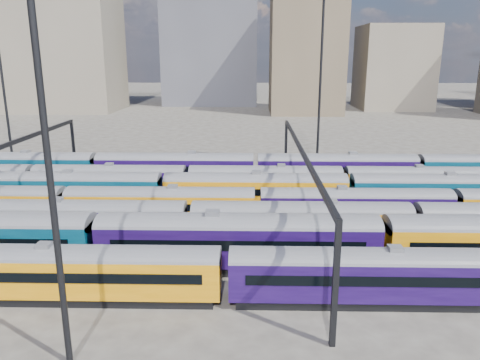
{
  "coord_description": "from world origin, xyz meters",
  "views": [
    {
      "loc": [
        5.09,
        -44.47,
        16.76
      ],
      "look_at": [
        3.89,
        6.76,
        3.0
      ],
      "focal_mm": 35.0,
      "sensor_mm": 36.0,
      "label": 1
    }
  ],
  "objects_px": {
    "rake_2": "(189,218)",
    "mast_2": "(43,114)",
    "rake_0": "(225,269)",
    "rake_1": "(238,236)"
  },
  "relations": [
    {
      "from": "rake_2",
      "to": "mast_2",
      "type": "relative_size",
      "value": 4.66
    },
    {
      "from": "rake_0",
      "to": "mast_2",
      "type": "relative_size",
      "value": 4.53
    },
    {
      "from": "rake_1",
      "to": "mast_2",
      "type": "xyz_separation_m",
      "value": [
        -9.12,
        -12.0,
        11.05
      ]
    },
    {
      "from": "rake_0",
      "to": "rake_1",
      "type": "distance_m",
      "value": 5.08
    },
    {
      "from": "rake_1",
      "to": "rake_2",
      "type": "xyz_separation_m",
      "value": [
        -4.54,
        5.0,
        -0.35
      ]
    },
    {
      "from": "mast_2",
      "to": "rake_0",
      "type": "bearing_deg",
      "value": 39.95
    },
    {
      "from": "rake_2",
      "to": "mast_2",
      "type": "height_order",
      "value": "mast_2"
    },
    {
      "from": "rake_0",
      "to": "mast_2",
      "type": "distance_m",
      "value": 15.83
    },
    {
      "from": "rake_1",
      "to": "rake_2",
      "type": "distance_m",
      "value": 6.77
    },
    {
      "from": "rake_1",
      "to": "rake_0",
      "type": "bearing_deg",
      "value": -98.7
    }
  ]
}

